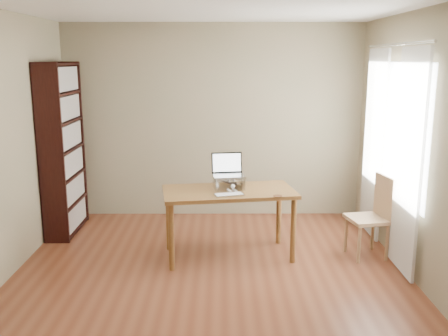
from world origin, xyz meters
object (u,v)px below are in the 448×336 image
at_px(keyboard, 229,195).
at_px(chair, 374,214).
at_px(laptop, 229,170).
at_px(bookshelf, 63,149).
at_px(desk, 229,199).
at_px(cat, 227,182).

distance_m(keyboard, chair, 1.62).
relative_size(laptop, chair, 0.41).
xyz_separation_m(bookshelf, chair, (3.60, -0.85, -0.56)).
xyz_separation_m(desk, keyboard, (-0.00, -0.22, 0.11)).
bearing_deg(keyboard, desk, 74.54).
bearing_deg(bookshelf, chair, -13.32).
xyz_separation_m(keyboard, cat, (-0.02, 0.33, 0.05)).
bearing_deg(chair, bookshelf, 155.49).
distance_m(keyboard, cat, 0.34).
relative_size(bookshelf, keyboard, 6.51).
height_order(bookshelf, laptop, bookshelf).
bearing_deg(cat, desk, -100.74).
height_order(bookshelf, cat, bookshelf).
bearing_deg(desk, laptop, 81.35).
distance_m(laptop, cat, 0.13).
height_order(desk, keyboard, keyboard).
height_order(laptop, chair, laptop).
xyz_separation_m(bookshelf, cat, (2.01, -0.72, -0.24)).
relative_size(desk, keyboard, 4.63).
xyz_separation_m(desk, cat, (-0.02, 0.11, 0.16)).
bearing_deg(bookshelf, keyboard, -27.43).
distance_m(bookshelf, cat, 2.15).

